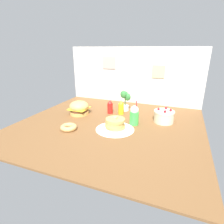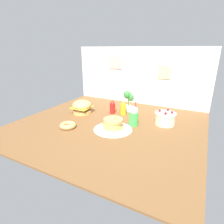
{
  "view_description": "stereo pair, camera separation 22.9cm",
  "coord_description": "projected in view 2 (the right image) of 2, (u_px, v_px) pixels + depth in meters",
  "views": [
    {
      "loc": [
        0.8,
        -1.93,
        0.9
      ],
      "look_at": [
        0.01,
        0.08,
        0.13
      ],
      "focal_mm": 29.13,
      "sensor_mm": 36.0,
      "label": 1
    },
    {
      "loc": [
        1.01,
        -1.84,
        0.9
      ],
      "look_at": [
        0.01,
        0.08,
        0.13
      ],
      "focal_mm": 29.13,
      "sensor_mm": 36.0,
      "label": 2
    }
  ],
  "objects": [
    {
      "name": "donut_pink_glaze",
      "position": [
        68.0,
        125.0,
        2.16
      ],
      "size": [
        0.19,
        0.19,
        0.06
      ],
      "color": "tan",
      "rests_on": "ground_plane"
    },
    {
      "name": "back_wall",
      "position": [
        138.0,
        76.0,
        3.0
      ],
      "size": [
        2.24,
        0.04,
        0.92
      ],
      "color": "beige",
      "rests_on": "ground_plane"
    },
    {
      "name": "mustard_bottle",
      "position": [
        123.0,
        108.0,
        2.57
      ],
      "size": [
        0.08,
        0.08,
        0.2
      ],
      "color": "yellow",
      "rests_on": "ground_plane"
    },
    {
      "name": "burger",
      "position": [
        82.0,
        107.0,
        2.63
      ],
      "size": [
        0.27,
        0.27,
        0.2
      ],
      "color": "#DBA859",
      "rests_on": "ground_plane"
    },
    {
      "name": "potted_plant",
      "position": [
        129.0,
        100.0,
        2.69
      ],
      "size": [
        0.15,
        0.12,
        0.31
      ],
      "color": "white",
      "rests_on": "ground_plane"
    },
    {
      "name": "pancake_stack",
      "position": [
        113.0,
        125.0,
        2.1
      ],
      "size": [
        0.35,
        0.35,
        0.15
      ],
      "color": "white",
      "rests_on": "doily_mat"
    },
    {
      "name": "doily_mat",
      "position": [
        113.0,
        129.0,
        2.12
      ],
      "size": [
        0.45,
        0.45,
        0.0
      ],
      "primitive_type": "cylinder",
      "color": "white",
      "rests_on": "ground_plane"
    },
    {
      "name": "ground_plane",
      "position": [
        108.0,
        125.0,
        2.28
      ],
      "size": [
        2.24,
        2.1,
        0.02
      ],
      "primitive_type": "cube",
      "color": "brown"
    },
    {
      "name": "layer_cake",
      "position": [
        165.0,
        118.0,
        2.24
      ],
      "size": [
        0.26,
        0.26,
        0.19
      ],
      "color": "beige",
      "rests_on": "ground_plane"
    },
    {
      "name": "ketchup_bottle",
      "position": [
        112.0,
        107.0,
        2.62
      ],
      "size": [
        0.08,
        0.08,
        0.2
      ],
      "color": "red",
      "rests_on": "ground_plane"
    },
    {
      "name": "cream_soda_cup",
      "position": [
        134.0,
        116.0,
        2.2
      ],
      "size": [
        0.11,
        0.11,
        0.31
      ],
      "color": "green",
      "rests_on": "ground_plane"
    }
  ]
}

